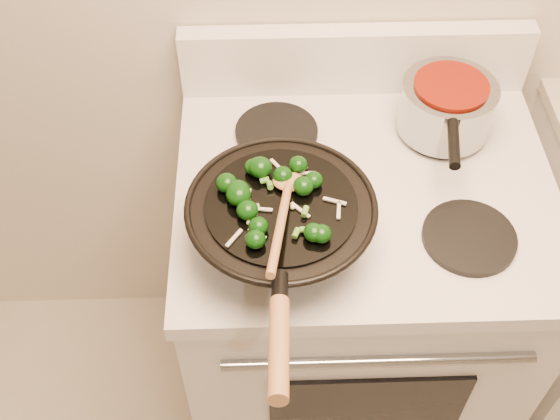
{
  "coord_description": "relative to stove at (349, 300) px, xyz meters",
  "views": [
    {
      "loc": [
        -0.23,
        0.22,
        1.99
      ],
      "look_at": [
        -0.21,
        1.03,
        1.01
      ],
      "focal_mm": 45.0,
      "sensor_mm": 36.0,
      "label": 1
    }
  ],
  "objects": [
    {
      "name": "stove",
      "position": [
        0.0,
        0.0,
        0.0
      ],
      "size": [
        0.78,
        0.67,
        1.08
      ],
      "color": "white",
      "rests_on": "ground"
    },
    {
      "name": "wok",
      "position": [
        -0.18,
        -0.16,
        0.52
      ],
      "size": [
        0.35,
        0.58,
        0.18
      ],
      "color": "black",
      "rests_on": "stove"
    },
    {
      "name": "stirfry",
      "position": [
        -0.2,
        -0.14,
        0.58
      ],
      "size": [
        0.23,
        0.21,
        0.04
      ],
      "color": "black",
      "rests_on": "wok"
    },
    {
      "name": "wooden_spoon",
      "position": [
        -0.18,
        -0.18,
        0.6
      ],
      "size": [
        0.08,
        0.28,
        0.08
      ],
      "color": "#A56E41",
      "rests_on": "wok"
    },
    {
      "name": "saucepan",
      "position": [
        0.18,
        0.14,
        0.52
      ],
      "size": [
        0.2,
        0.32,
        0.12
      ],
      "color": "#909398",
      "rests_on": "stove"
    }
  ]
}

